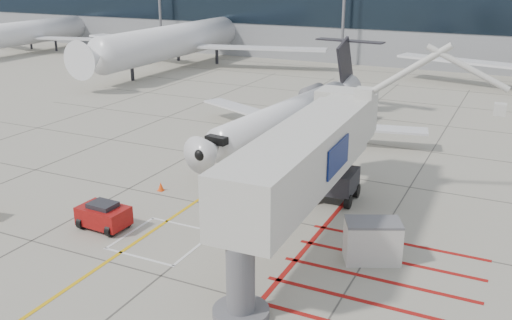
% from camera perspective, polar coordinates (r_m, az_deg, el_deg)
% --- Properties ---
extents(ground_plane, '(260.00, 260.00, 0.00)m').
position_cam_1_polar(ground_plane, '(29.78, -5.08, -7.96)').
color(ground_plane, gray).
rests_on(ground_plane, ground).
extents(regional_jet, '(23.95, 28.86, 7.01)m').
position_cam_1_polar(regional_jet, '(43.18, 2.00, 5.65)').
color(regional_jet, silver).
rests_on(regional_jet, ground_plane).
extents(jet_bridge, '(10.03, 20.24, 7.99)m').
position_cam_1_polar(jet_bridge, '(27.74, 4.52, -1.01)').
color(jet_bridge, silver).
rests_on(jet_bridge, ground_plane).
extents(pushback_tug, '(2.72, 1.77, 1.55)m').
position_cam_1_polar(pushback_tug, '(31.68, -15.00, -5.30)').
color(pushback_tug, maroon).
rests_on(pushback_tug, ground_plane).
extents(baggage_cart, '(2.09, 1.47, 1.22)m').
position_cam_1_polar(baggage_cart, '(35.68, 3.77, -2.15)').
color(baggage_cart, '#535357').
rests_on(baggage_cart, ground_plane).
extents(ground_power_unit, '(2.97, 2.45, 2.04)m').
position_cam_1_polar(ground_power_unit, '(27.86, 11.56, -7.93)').
color(ground_power_unit, beige).
rests_on(ground_power_unit, ground_plane).
extents(cone_nose, '(0.40, 0.40, 0.56)m').
position_cam_1_polar(cone_nose, '(36.23, -9.50, -2.62)').
color(cone_nose, '#FF480D').
rests_on(cone_nose, ground_plane).
extents(cone_side, '(0.33, 0.33, 0.46)m').
position_cam_1_polar(cone_side, '(34.93, 6.31, -3.39)').
color(cone_side, '#FB5F0D').
rests_on(cone_side, ground_plane).
extents(terminal_building, '(180.00, 28.00, 14.00)m').
position_cam_1_polar(terminal_building, '(92.97, 24.04, 13.42)').
color(terminal_building, gray).
rests_on(terminal_building, ground_plane).
extents(terminal_glass_band, '(180.00, 0.10, 6.00)m').
position_cam_1_polar(terminal_glass_band, '(78.90, 23.61, 13.49)').
color(terminal_glass_band, black).
rests_on(terminal_glass_band, ground_plane).
extents(bg_aircraft_a, '(33.19, 36.88, 11.06)m').
position_cam_1_polar(bg_aircraft_a, '(100.66, -21.56, 13.19)').
color(bg_aircraft_a, silver).
rests_on(bg_aircraft_a, ground_plane).
extents(bg_aircraft_b, '(38.99, 43.32, 13.00)m').
position_cam_1_polar(bg_aircraft_b, '(81.67, -6.84, 13.97)').
color(bg_aircraft_b, silver).
rests_on(bg_aircraft_b, ground_plane).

